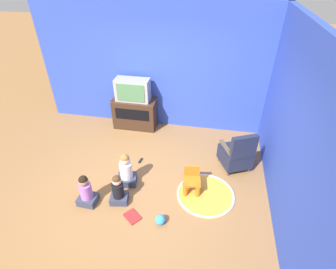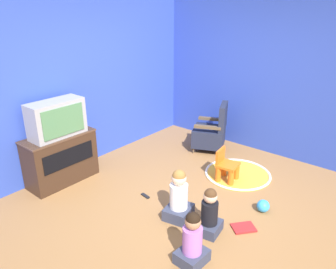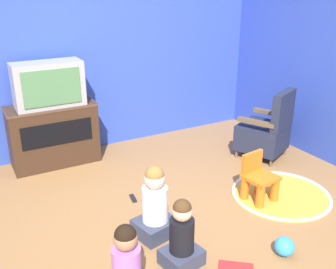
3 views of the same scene
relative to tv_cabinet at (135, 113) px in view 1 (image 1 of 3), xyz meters
name	(u,v)px [view 1 (image 1 of 3)]	position (x,y,z in m)	size (l,w,h in m)	color
ground_plane	(146,183)	(0.74, -1.85, -0.38)	(30.00, 30.00, 0.00)	olive
wall_back	(153,68)	(0.41, 0.30, 1.05)	(5.34, 0.12, 2.87)	#2D47B2
wall_right	(300,149)	(3.02, -2.24, 1.05)	(0.12, 5.21, 2.87)	#2D47B2
tv_cabinet	(135,113)	(0.00, 0.00, 0.00)	(1.03, 0.46, 0.74)	#382316
television	(133,90)	(0.00, -0.03, 0.62)	(0.78, 0.35, 0.52)	#939399
black_armchair	(237,154)	(2.38, -1.11, -0.04)	(0.70, 0.72, 0.89)	brown
yellow_kid_chair	(191,182)	(1.60, -1.89, -0.18)	(0.34, 0.33, 0.49)	orange
play_mat	(206,194)	(1.87, -1.95, -0.37)	(1.03, 1.03, 0.04)	gold
child_watching_left	(118,191)	(0.40, -2.36, -0.13)	(0.34, 0.31, 0.59)	#33384C
child_watching_center	(86,192)	(-0.12, -2.49, -0.12)	(0.32, 0.29, 0.61)	#33384C
child_watching_right	(126,171)	(0.40, -1.91, -0.09)	(0.40, 0.36, 0.67)	#33384C
toy_ball	(160,220)	(1.19, -2.68, -0.30)	(0.16, 0.16, 0.16)	#3399E5
book	(132,217)	(0.72, -2.65, -0.37)	(0.33, 0.32, 0.02)	#B22323
remote_control	(141,161)	(0.47, -1.27, -0.37)	(0.07, 0.15, 0.02)	black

